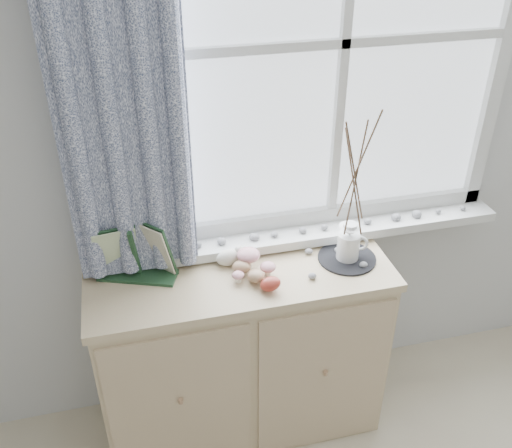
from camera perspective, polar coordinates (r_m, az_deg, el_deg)
name	(u,v)px	position (r m, az deg, el deg)	size (l,w,h in m)	color
sideboard	(242,353)	(2.50, -1.39, -12.75)	(1.20, 0.45, 0.85)	tan
botanical_book	(135,256)	(2.16, -11.99, -3.11)	(0.35, 0.13, 0.24)	#1D3D23
toadstool_cluster	(252,260)	(2.21, -0.43, -3.67)	(0.18, 0.15, 0.08)	white
wooden_eggs	(256,275)	(2.16, -0.03, -5.17)	(0.14, 0.18, 0.08)	#A27B5A
songbird_figurine	(229,256)	(2.26, -2.73, -3.26)	(0.14, 0.07, 0.07)	silver
crocheted_doily	(347,258)	(2.33, 9.08, -3.39)	(0.23, 0.23, 0.01)	black
twig_pitcher	(356,173)	(2.13, 9.96, 5.06)	(0.31, 0.31, 0.68)	silver
sideboard_pebbles	(320,258)	(2.30, 6.41, -3.42)	(0.33, 0.23, 0.02)	gray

